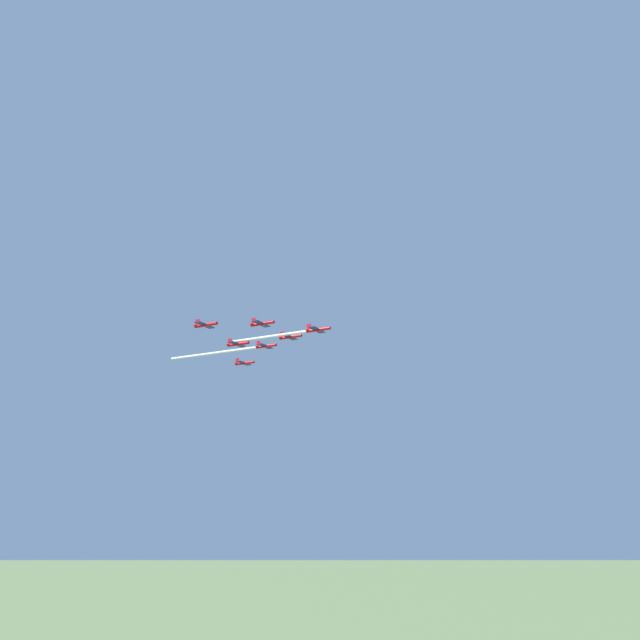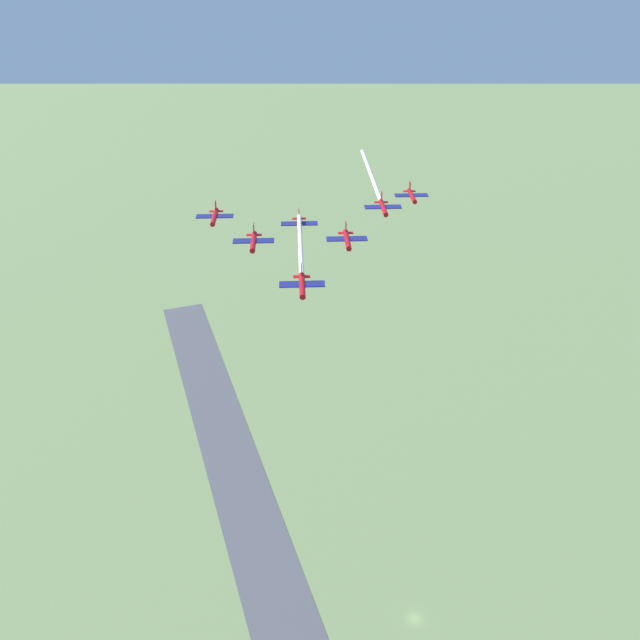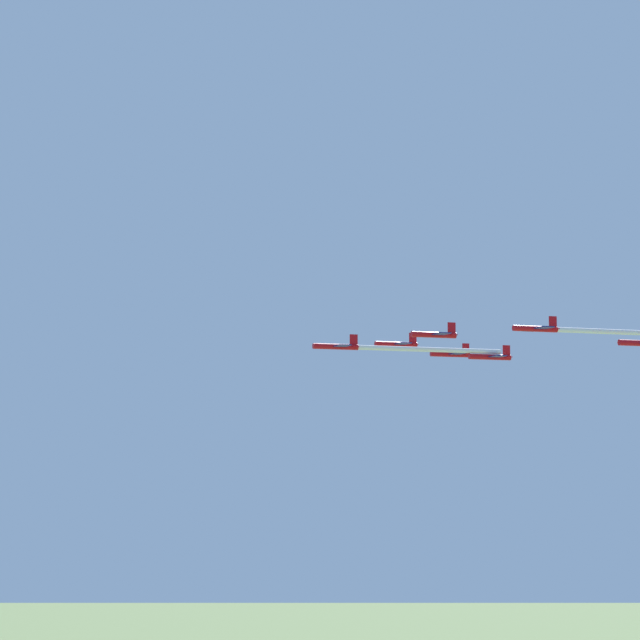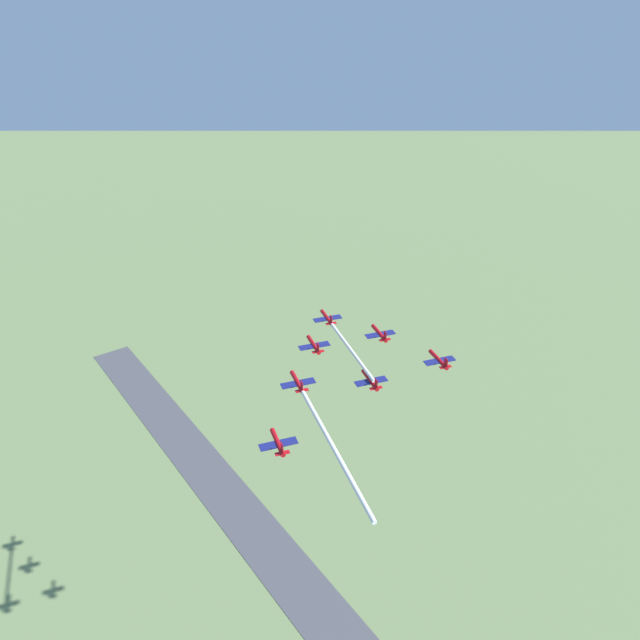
# 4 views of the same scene
# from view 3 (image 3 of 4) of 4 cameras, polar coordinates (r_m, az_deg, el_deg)

# --- Properties ---
(jet_0) EXTENTS (8.33, 8.71, 2.91)m
(jet_0) POSITION_cam_3_polar(r_m,az_deg,el_deg) (228.61, 0.79, -1.22)
(jet_0) COLOR #B20C14
(jet_1) EXTENTS (8.33, 8.71, 2.91)m
(jet_1) POSITION_cam_3_polar(r_m,az_deg,el_deg) (225.93, 5.30, -0.67)
(jet_1) COLOR #B20C14
(jet_2) EXTENTS (8.33, 8.71, 2.91)m
(jet_2) POSITION_cam_3_polar(r_m,az_deg,el_deg) (242.76, 3.57, -1.11)
(jet_2) COLOR #B20C14
(jet_3) EXTENTS (8.33, 8.71, 2.91)m
(jet_3) POSITION_cam_3_polar(r_m,az_deg,el_deg) (224.57, 9.89, -0.39)
(jet_3) COLOR #B20C14
(jet_4) EXTENTS (8.33, 8.71, 2.91)m
(jet_4) POSITION_cam_3_polar(r_m,az_deg,el_deg) (240.49, 7.84, -1.68)
(jet_4) COLOR #B20C14
(jet_5) EXTENTS (8.33, 8.71, 2.91)m
(jet_5) POSITION_cam_3_polar(r_m,az_deg,el_deg) (257.20, 6.04, -1.57)
(jet_5) COLOR #B20C14
(smoke_trail_0) EXTENTS (5.33, 28.85, 0.90)m
(smoke_trail_0) POSITION_cam_3_polar(r_m,az_deg,el_deg) (235.28, 5.06, -1.36)
(smoke_trail_0) COLOR white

